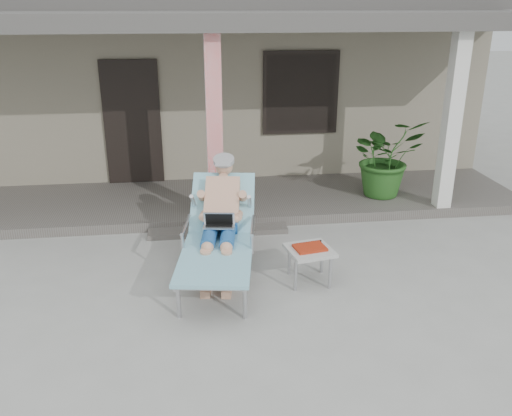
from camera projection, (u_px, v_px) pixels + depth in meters
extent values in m
plane|color=#9E9E99|center=(228.00, 299.00, 6.11)|extent=(60.00, 60.00, 0.00)
cube|color=gray|center=(203.00, 83.00, 11.59)|extent=(10.00, 5.00, 3.00)
cube|color=#474442|center=(201.00, 0.00, 11.00)|extent=(10.40, 5.40, 0.30)
cube|color=black|center=(133.00, 123.00, 9.20)|extent=(0.95, 0.06, 2.10)
cube|color=black|center=(301.00, 93.00, 9.38)|extent=(1.20, 0.06, 1.30)
cube|color=black|center=(301.00, 93.00, 9.38)|extent=(1.32, 0.05, 1.42)
cube|color=#605B56|center=(214.00, 201.00, 8.86)|extent=(10.00, 2.00, 0.15)
cube|color=red|center=(214.00, 130.00, 7.58)|extent=(0.22, 0.22, 2.61)
cube|color=silver|center=(451.00, 123.00, 7.99)|extent=(0.22, 0.22, 2.61)
cube|color=#474442|center=(208.00, 20.00, 7.86)|extent=(10.00, 2.30, 0.24)
cube|color=#605B56|center=(218.00, 231.00, 7.81)|extent=(2.00, 0.30, 0.07)
cylinder|color=#B7B7BC|center=(178.00, 300.00, 5.68)|extent=(0.05, 0.05, 0.41)
cylinder|color=#B7B7BC|center=(245.00, 301.00, 5.66)|extent=(0.05, 0.05, 0.41)
cylinder|color=#B7B7BC|center=(196.00, 242.00, 7.05)|extent=(0.05, 0.05, 0.41)
cylinder|color=#B7B7BC|center=(250.00, 243.00, 7.03)|extent=(0.05, 0.05, 0.41)
cube|color=#B7B7BC|center=(216.00, 259.00, 6.08)|extent=(0.89, 1.45, 0.03)
cube|color=#89CED4|center=(216.00, 257.00, 6.07)|extent=(1.01, 1.50, 0.04)
cube|color=#B7B7BC|center=(223.00, 206.00, 6.91)|extent=(0.78, 0.74, 0.55)
cube|color=#89CED4|center=(223.00, 204.00, 6.90)|extent=(0.90, 0.84, 0.62)
cylinder|color=#98989A|center=(224.00, 160.00, 7.02)|extent=(0.31, 0.31, 0.14)
cube|color=silver|center=(219.00, 225.00, 6.45)|extent=(0.40, 0.31, 0.26)
cube|color=#B1B1AC|center=(310.00, 250.00, 6.35)|extent=(0.59, 0.59, 0.04)
cylinder|color=#B7B7BC|center=(296.00, 276.00, 6.21)|extent=(0.04, 0.04, 0.39)
cylinder|color=#B7B7BC|center=(330.00, 274.00, 6.26)|extent=(0.04, 0.04, 0.39)
cylinder|color=#B7B7BC|center=(289.00, 260.00, 6.59)|extent=(0.04, 0.04, 0.39)
cylinder|color=#B7B7BC|center=(322.00, 258.00, 6.64)|extent=(0.04, 0.04, 0.39)
cube|color=#A22811|center=(310.00, 248.00, 6.34)|extent=(0.40, 0.33, 0.03)
cube|color=black|center=(307.00, 243.00, 6.46)|extent=(0.35, 0.09, 0.04)
imported|color=#26591E|center=(386.00, 157.00, 8.72)|extent=(1.29, 1.17, 1.28)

